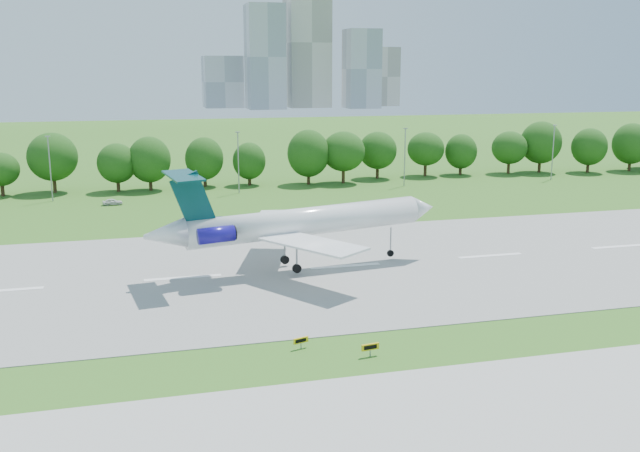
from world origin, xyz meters
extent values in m
plane|color=#315C18|center=(0.00, 0.00, 0.00)|extent=(600.00, 600.00, 0.00)
cube|color=gray|center=(0.00, 25.00, 0.04)|extent=(400.00, 45.00, 0.08)
cylinder|color=#382314|center=(-20.00, 92.00, 1.80)|extent=(0.70, 0.70, 3.60)
sphere|color=#183F0F|center=(-20.00, 92.00, 6.20)|extent=(8.40, 8.40, 8.40)
cylinder|color=#382314|center=(20.00, 92.00, 1.80)|extent=(0.70, 0.70, 3.60)
sphere|color=#183F0F|center=(20.00, 92.00, 6.20)|extent=(8.40, 8.40, 8.40)
cylinder|color=#382314|center=(60.00, 92.00, 1.80)|extent=(0.70, 0.70, 3.60)
sphere|color=#183F0F|center=(60.00, 92.00, 6.20)|extent=(8.40, 8.40, 8.40)
cylinder|color=#382314|center=(100.00, 92.00, 1.80)|extent=(0.70, 0.70, 3.60)
sphere|color=#183F0F|center=(100.00, 92.00, 6.20)|extent=(8.40, 8.40, 8.40)
cylinder|color=gray|center=(-20.00, 82.00, 6.00)|extent=(0.24, 0.24, 12.00)
cube|color=gray|center=(-20.00, 82.00, 12.10)|extent=(0.90, 0.25, 0.18)
cylinder|color=gray|center=(15.00, 82.00, 6.00)|extent=(0.24, 0.24, 12.00)
cube|color=gray|center=(15.00, 82.00, 12.10)|extent=(0.90, 0.25, 0.18)
cylinder|color=gray|center=(50.00, 82.00, 6.00)|extent=(0.24, 0.24, 12.00)
cube|color=gray|center=(50.00, 82.00, 12.10)|extent=(0.90, 0.25, 0.18)
cylinder|color=gray|center=(85.00, 82.00, 6.00)|extent=(0.24, 0.24, 12.00)
cube|color=gray|center=(85.00, 82.00, 12.10)|extent=(0.90, 0.25, 0.18)
cube|color=#B2B2B7|center=(75.00, 380.00, 31.00)|extent=(22.00, 22.00, 62.00)
cube|color=beige|center=(105.00, 395.00, 40.00)|extent=(26.00, 26.00, 80.00)
cube|color=#B2B2B7|center=(135.00, 375.00, 24.00)|extent=(20.00, 20.00, 48.00)
cube|color=beige|center=(158.00, 400.00, 19.00)|extent=(18.00, 18.00, 38.00)
cube|color=#B2B2B7|center=(52.00, 405.00, 16.00)|extent=(24.00, 24.00, 32.00)
cylinder|color=white|center=(14.92, 25.00, 6.05)|extent=(29.63, 7.28, 4.30)
cone|color=white|center=(31.02, 27.14, 6.53)|extent=(3.66, 3.82, 3.52)
cone|color=white|center=(-1.95, 22.75, 5.93)|extent=(5.21, 4.03, 3.56)
cube|color=white|center=(14.08, 17.98, 5.01)|extent=(10.97, 13.35, 0.39)
cube|color=white|center=(12.27, 31.56, 5.01)|extent=(8.48, 13.60, 0.39)
cube|color=#05373C|center=(1.35, 23.19, 9.69)|extent=(5.13, 1.16, 6.65)
cube|color=#05373C|center=(0.38, 23.06, 12.50)|extent=(4.33, 9.63, 0.31)
cylinder|color=navy|center=(3.62, 20.93, 5.99)|extent=(4.37, 2.39, 1.98)
cylinder|color=navy|center=(2.95, 25.97, 5.99)|extent=(4.37, 2.39, 1.98)
cylinder|color=gray|center=(26.56, 26.55, 2.62)|extent=(0.20, 0.20, 3.42)
cylinder|color=black|center=(26.56, 26.55, 0.91)|extent=(0.91, 0.41, 0.88)
cylinder|color=gray|center=(13.27, 22.61, 2.62)|extent=(0.23, 0.23, 3.42)
cylinder|color=black|center=(13.27, 22.61, 0.91)|extent=(1.12, 0.58, 1.08)
cylinder|color=gray|center=(12.70, 26.88, 2.62)|extent=(0.23, 0.23, 3.42)
cylinder|color=black|center=(12.70, 26.88, 0.91)|extent=(1.12, 0.58, 1.08)
cube|color=gray|center=(8.58, 0.43, 0.32)|extent=(0.11, 0.11, 0.64)
cube|color=#E0B70B|center=(8.58, 0.43, 0.77)|extent=(1.44, 0.58, 0.50)
cube|color=black|center=(8.61, 0.33, 0.77)|extent=(1.05, 0.34, 0.32)
cube|color=gray|center=(13.96, -2.78, 0.36)|extent=(0.12, 0.12, 0.71)
cube|color=#E0B70B|center=(13.96, -2.78, 0.86)|extent=(1.63, 0.41, 0.56)
cube|color=black|center=(13.98, -2.89, 0.86)|extent=(1.21, 0.20, 0.36)
imported|color=silver|center=(-9.09, 75.17, 0.60)|extent=(3.60, 1.64, 1.20)
camera|label=1|loc=(-4.75, -57.27, 24.22)|focal=40.00mm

